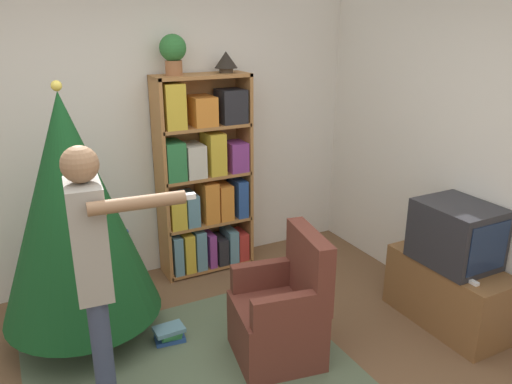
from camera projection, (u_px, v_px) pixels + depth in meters
name	position (u px, v px, depth m)	size (l,w,h in m)	color
wall_back	(131.00, 136.00, 4.32)	(8.00, 0.10, 2.60)	silver
area_rug	(199.00, 382.00, 3.27)	(2.07, 1.88, 0.01)	#56664C
bookshelf	(204.00, 180.00, 4.51)	(0.84, 0.31, 1.82)	#A8703D
tv_stand	(448.00, 292.00, 3.85)	(0.44, 0.94, 0.52)	brown
television	(457.00, 234.00, 3.68)	(0.46, 0.56, 0.46)	#28282D
game_remote	(471.00, 281.00, 3.46)	(0.04, 0.12, 0.02)	white
christmas_tree	(72.00, 210.00, 3.42)	(1.11, 1.11, 1.89)	#4C3323
armchair	(282.00, 315.00, 3.44)	(0.66, 0.65, 0.92)	brown
standing_person	(94.00, 267.00, 2.69)	(0.62, 0.51, 1.66)	#38425B
potted_plant	(173.00, 51.00, 4.05)	(0.22, 0.22, 0.33)	#935B38
table_lamp	(226.00, 61.00, 4.29)	(0.20, 0.20, 0.18)	#473828
book_pile_near_tree	(170.00, 334.00, 3.67)	(0.23, 0.16, 0.12)	#284C93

